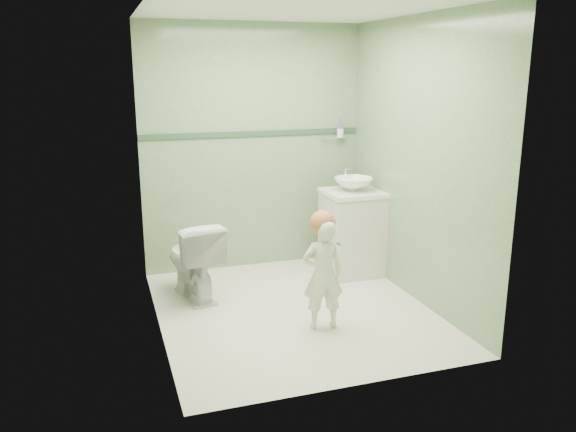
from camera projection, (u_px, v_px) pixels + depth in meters
name	position (u px, v px, depth m)	size (l,w,h in m)	color
ground	(294.00, 310.00, 4.85)	(2.50, 2.50, 0.00)	silver
room_shell	(294.00, 169.00, 4.55)	(2.50, 2.54, 2.40)	#6C956A
trim_stripe	(253.00, 133.00, 5.66)	(2.20, 0.02, 0.05)	#2E4B35
vanity	(352.00, 234.00, 5.65)	(0.52, 0.50, 0.80)	beige
counter	(353.00, 193.00, 5.55)	(0.54, 0.52, 0.04)	white
basin	(353.00, 184.00, 5.53)	(0.37, 0.37, 0.13)	white
faucet	(346.00, 173.00, 5.68)	(0.03, 0.13, 0.18)	silver
cup_holder	(340.00, 133.00, 5.88)	(0.26, 0.07, 0.21)	silver
toilet	(193.00, 259.00, 5.05)	(0.39, 0.69, 0.70)	white
toddler	(323.00, 274.00, 4.43)	(0.32, 0.21, 0.87)	white
hair_cap	(323.00, 223.00, 4.35)	(0.19, 0.19, 0.19)	#BC643C
teal_toothbrush	(338.00, 243.00, 4.26)	(0.11, 0.14, 0.08)	#117C65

